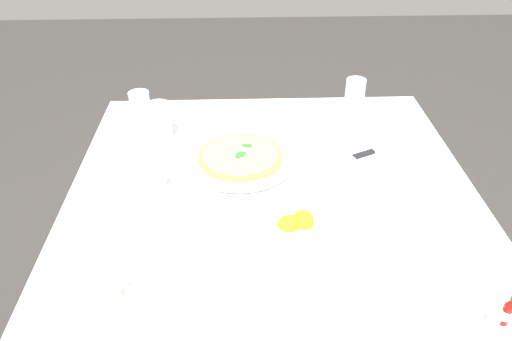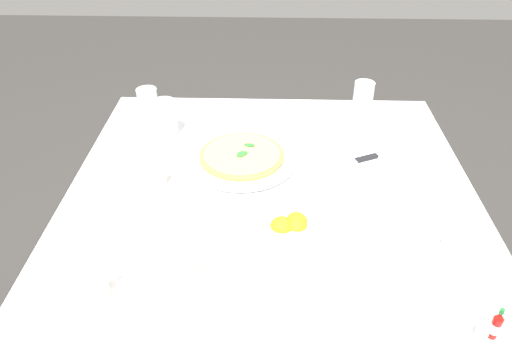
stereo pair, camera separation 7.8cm
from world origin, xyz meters
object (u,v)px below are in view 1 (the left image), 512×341
(pizza, at_px, (240,156))
(dinner_knife, at_px, (350,158))
(coffee_cup_right_edge, at_px, (104,299))
(citrus_bowl, at_px, (299,227))
(pizza_plate, at_px, (240,159))
(coffee_cup_far_left, at_px, (153,181))
(coffee_cup_far_right, at_px, (462,238))
(water_glass_back_corner, at_px, (160,123))
(napkin_folded, at_px, (351,162))
(water_glass_left_edge, at_px, (141,110))
(salt_shaker, at_px, (494,319))
(coffee_cup_near_right, at_px, (196,278))
(hot_sauce_bottle, at_px, (507,312))
(water_glass_center_back, at_px, (354,98))

(pizza, distance_m, dinner_knife, 0.34)
(coffee_cup_right_edge, distance_m, citrus_bowl, 0.49)
(pizza, bearing_deg, pizza_plate, 49.00)
(coffee_cup_far_left, distance_m, coffee_cup_far_right, 0.83)
(coffee_cup_far_left, relative_size, dinner_knife, 0.70)
(coffee_cup_far_left, bearing_deg, coffee_cup_far_right, 161.71)
(coffee_cup_far_right, height_order, water_glass_back_corner, water_glass_back_corner)
(dinner_knife, bearing_deg, coffee_cup_far_left, -14.09)
(coffee_cup_right_edge, relative_size, napkin_folded, 0.52)
(water_glass_left_edge, relative_size, salt_shaker, 2.13)
(coffee_cup_right_edge, xyz_separation_m, salt_shaker, (-0.81, 0.08, -0.00))
(coffee_cup_near_right, xyz_separation_m, hot_sauce_bottle, (-0.65, 0.12, 0.01))
(salt_shaker, bearing_deg, coffee_cup_near_right, -12.03)
(coffee_cup_right_edge, height_order, water_glass_left_edge, water_glass_left_edge)
(pizza_plate, height_order, water_glass_left_edge, water_glass_left_edge)
(pizza, height_order, citrus_bowl, citrus_bowl)
(water_glass_center_back, xyz_separation_m, napkin_folded, (0.07, 0.34, -0.05))
(coffee_cup_right_edge, height_order, water_glass_center_back, water_glass_center_back)
(coffee_cup_far_left, distance_m, water_glass_left_edge, 0.40)
(water_glass_left_edge, distance_m, dinner_knife, 0.74)
(pizza, bearing_deg, napkin_folded, 175.68)
(coffee_cup_far_right, bearing_deg, pizza_plate, -36.33)
(coffee_cup_near_right, distance_m, coffee_cup_far_right, 0.65)
(water_glass_center_back, relative_size, dinner_knife, 0.70)
(napkin_folded, bearing_deg, coffee_cup_far_left, -9.38)
(coffee_cup_far_left, distance_m, citrus_bowl, 0.44)
(citrus_bowl, bearing_deg, hot_sauce_bottle, 144.52)
(coffee_cup_right_edge, height_order, salt_shaker, coffee_cup_right_edge)
(water_glass_left_edge, relative_size, hot_sauce_bottle, 1.45)
(pizza, xyz_separation_m, water_glass_left_edge, (0.34, -0.26, 0.03))
(hot_sauce_bottle, relative_size, salt_shaker, 1.48)
(pizza_plate, relative_size, hot_sauce_bottle, 4.09)
(coffee_cup_far_left, relative_size, coffee_cup_far_right, 0.98)
(coffee_cup_near_right, distance_m, water_glass_left_edge, 0.79)
(hot_sauce_bottle, bearing_deg, pizza_plate, -48.85)
(coffee_cup_near_right, bearing_deg, coffee_cup_far_left, -68.27)
(citrus_bowl, bearing_deg, pizza_plate, -66.72)
(salt_shaker, bearing_deg, napkin_folded, -73.85)
(pizza, bearing_deg, dinner_knife, 175.44)
(coffee_cup_near_right, xyz_separation_m, coffee_cup_far_right, (-0.64, -0.10, 0.00))
(pizza_plate, xyz_separation_m, napkin_folded, (-0.34, 0.03, -0.00))
(napkin_folded, bearing_deg, salt_shaker, 86.18)
(water_glass_back_corner, xyz_separation_m, citrus_bowl, (-0.41, 0.50, -0.03))
(water_glass_center_back, relative_size, hot_sauce_bottle, 1.56)
(coffee_cup_far_left, xyz_separation_m, water_glass_center_back, (-0.66, -0.45, 0.03))
(coffee_cup_far_right, height_order, hot_sauce_bottle, hot_sauce_bottle)
(pizza_plate, bearing_deg, salt_shaker, 129.21)
(coffee_cup_right_edge, xyz_separation_m, coffee_cup_far_left, (-0.05, -0.42, 0.01))
(hot_sauce_bottle, bearing_deg, water_glass_back_corner, -44.03)
(coffee_cup_far_right, xyz_separation_m, salt_shaker, (0.02, 0.24, -0.01))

